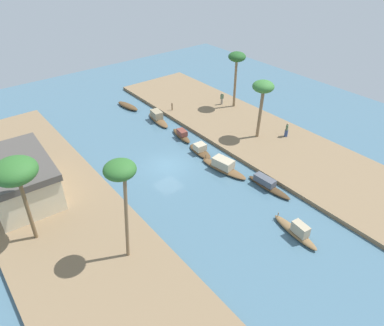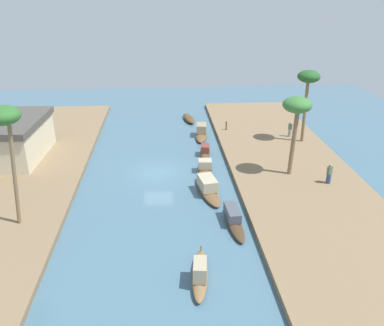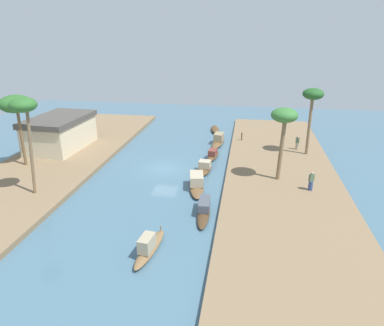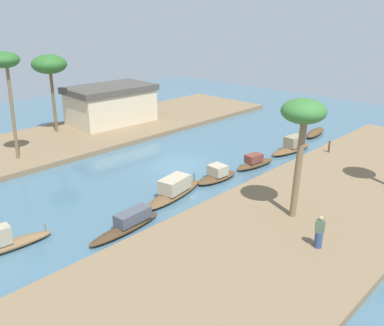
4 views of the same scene
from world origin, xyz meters
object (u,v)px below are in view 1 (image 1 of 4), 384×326
object	(u,v)px
sampan_downstream_large	(267,185)
sampan_open_hull	(200,150)
mooring_post	(172,107)
sampan_with_tall_canopy	(297,231)
palm_tree_right_short	(120,174)
person_by_mooring	(222,99)
person_on_near_bank	(287,131)
sampan_near_left_bank	(158,118)
palm_tree_right_tall	(15,172)
sampan_with_red_awning	(223,166)
palm_tree_left_far	(237,60)
sampan_foreground	(128,106)
sampan_midstream	(182,135)
palm_tree_left_near	(263,89)
riverside_building	(20,179)

from	to	relation	value
sampan_downstream_large	sampan_open_hull	world-z (taller)	sampan_open_hull
sampan_open_hull	mooring_post	distance (m)	10.26
sampan_with_tall_canopy	palm_tree_right_short	distance (m)	14.43
person_by_mooring	palm_tree_right_short	distance (m)	27.64
person_on_near_bank	mooring_post	world-z (taller)	person_on_near_bank
sampan_near_left_bank	palm_tree_right_short	bearing A→B (deg)	148.51
person_on_near_bank	palm_tree_right_tall	bearing A→B (deg)	-33.82
sampan_open_hull	person_by_mooring	bearing A→B (deg)	-48.77
sampan_with_red_awning	person_by_mooring	world-z (taller)	person_by_mooring
sampan_downstream_large	sampan_open_hull	distance (m)	8.50
sampan_downstream_large	mooring_post	world-z (taller)	mooring_post
sampan_near_left_bank	palm_tree_right_short	size ratio (longest dim) A/B	0.59
palm_tree_left_far	sampan_near_left_bank	bearing A→B (deg)	72.15
palm_tree_right_short	sampan_near_left_bank	bearing A→B (deg)	-38.59
sampan_with_tall_canopy	person_by_mooring	world-z (taller)	person_by_mooring
sampan_downstream_large	mooring_post	bearing A→B (deg)	-10.50
sampan_with_red_awning	sampan_foreground	bearing A→B (deg)	-9.21
sampan_with_red_awning	sampan_foreground	xyz separation A→B (m)	(18.46, 0.19, -0.22)
palm_tree_left_far	sampan_midstream	bearing A→B (deg)	100.91
palm_tree_left_near	riverside_building	bearing A→B (deg)	77.52
sampan_with_tall_canopy	person_on_near_bank	xyz separation A→B (m)	(10.20, -11.10, 0.66)
mooring_post	palm_tree_right_short	xyz separation A→B (m)	(-17.57, 16.14, 6.55)
person_on_near_bank	palm_tree_left_far	bearing A→B (deg)	-126.19
palm_tree_right_short	mooring_post	bearing A→B (deg)	-42.57
palm_tree_right_tall	sampan_midstream	bearing A→B (deg)	-71.99
sampan_with_red_awning	person_by_mooring	bearing A→B (deg)	-51.29
sampan_with_red_awning	palm_tree_right_short	distance (m)	14.94
sampan_with_tall_canopy	sampan_with_red_awning	bearing A→B (deg)	-1.76
person_by_mooring	palm_tree_left_near	bearing A→B (deg)	84.74
sampan_midstream	sampan_with_tall_canopy	distance (m)	17.83
person_on_near_bank	palm_tree_right_short	size ratio (longest dim) A/B	0.21
palm_tree_left_far	palm_tree_right_tall	bearing A→B (deg)	105.54
sampan_foreground	sampan_midstream	distance (m)	10.80
palm_tree_left_near	palm_tree_left_far	bearing A→B (deg)	-24.68
palm_tree_right_short	sampan_open_hull	bearing A→B (deg)	-58.46
sampan_open_hull	riverside_building	bearing A→B (deg)	82.48
palm_tree_left_far	palm_tree_right_tall	xyz separation A→B (m)	(-7.79, 27.99, -0.12)
sampan_with_red_awning	palm_tree_right_short	size ratio (longest dim) A/B	0.68
palm_tree_right_tall	riverside_building	size ratio (longest dim) A/B	0.82
sampan_open_hull	sampan_midstream	bearing A→B (deg)	-1.83
sampan_near_left_bank	sampan_open_hull	bearing A→B (deg)	-176.40
palm_tree_right_tall	palm_tree_right_short	bearing A→B (deg)	-140.36
sampan_midstream	person_on_near_bank	size ratio (longest dim) A/B	2.27
sampan_foreground	riverside_building	size ratio (longest dim) A/B	0.46
sampan_with_red_awning	sampan_open_hull	bearing A→B (deg)	-12.99
sampan_midstream	person_by_mooring	size ratio (longest dim) A/B	2.37
sampan_midstream	sampan_open_hull	distance (m)	3.84
sampan_near_left_bank	person_on_near_bank	world-z (taller)	person_on_near_bank
sampan_open_hull	palm_tree_left_far	bearing A→B (deg)	-56.64
person_by_mooring	sampan_with_tall_canopy	bearing A→B (deg)	72.94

